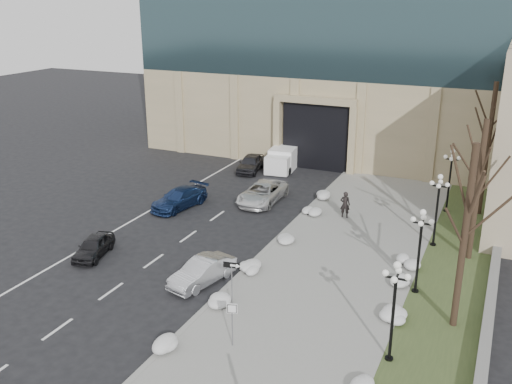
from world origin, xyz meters
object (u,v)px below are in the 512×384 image
lamppost_b (420,240)px  lamppost_c (438,201)px  lamppost_a (394,298)px  car_a (94,247)px  car_c (179,198)px  car_d (263,193)px  car_e (251,163)px  keep_sign (232,316)px  one_way_sign (234,271)px  pedestrian (345,204)px  car_b (202,272)px  lamppost_d (450,172)px  box_truck (285,157)px

lamppost_b → lamppost_c: size_ratio=1.00×
lamppost_b → lamppost_c: 6.50m
lamppost_a → car_a: bearing=170.4°
car_a → car_c: size_ratio=0.74×
car_d → car_e: bearing=121.1°
car_d → keep_sign: (6.40, -17.85, 0.88)m
one_way_sign → keep_sign: 3.62m
car_a → lamppost_c: (18.47, 9.88, 2.45)m
keep_sign → one_way_sign: bearing=96.3°
lamppost_a → pedestrian: bearing=112.7°
car_a → car_e: bearing=72.3°
car_c → lamppost_c: (18.15, 0.63, 2.36)m
car_b → lamppost_c: size_ratio=0.89×
one_way_sign → lamppost_d: 19.87m
lamppost_a → lamppost_b: 6.50m
car_b → keep_sign: 6.38m
car_a → lamppost_b: (18.47, 3.38, 2.45)m
car_d → box_truck: bearing=101.3°
box_truck → lamppost_a: (14.90, -25.28, 2.12)m
lamppost_b → lamppost_d: (0.00, 13.00, 0.00)m
car_c → lamppost_b: (18.15, -5.87, 2.36)m
car_b → lamppost_d: size_ratio=0.89×
car_b → lamppost_a: bearing=-0.9°
car_e → lamppost_a: lamppost_a is taller
pedestrian → box_truck: pedestrian is taller
car_e → keep_sign: bearing=-75.5°
car_d → one_way_sign: (4.89, -14.58, 1.24)m
car_c → pedestrian: bearing=24.6°
car_a → lamppost_c: 21.09m
pedestrian → one_way_sign: (-1.74, -13.87, 0.93)m
car_b → pedestrian: 13.20m
car_b → keep_sign: keep_sign is taller
car_a → car_e: 19.82m
box_truck → lamppost_d: 16.12m
lamppost_a → lamppost_d: 19.50m
car_d → lamppost_c: (13.00, -2.97, 2.32)m
pedestrian → one_way_sign: bearing=74.8°
lamppost_a → lamppost_b: bearing=90.0°
pedestrian → car_b: bearing=62.3°
car_e → box_truck: bearing=37.2°
lamppost_a → one_way_sign: bearing=170.3°
pedestrian → lamppost_b: lamppost_b is taller
pedestrian → lamppost_c: bearing=152.4°
car_d → car_e: car_d is taller
car_a → lamppost_a: bearing=-23.7°
pedestrian → keep_sign: size_ratio=0.85×
lamppost_b → lamppost_d: bearing=90.0°
car_b → one_way_sign: (2.69, -1.44, 1.30)m
car_b → pedestrian: pedestrian is taller
car_c → box_truck: (3.26, 12.91, 0.23)m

